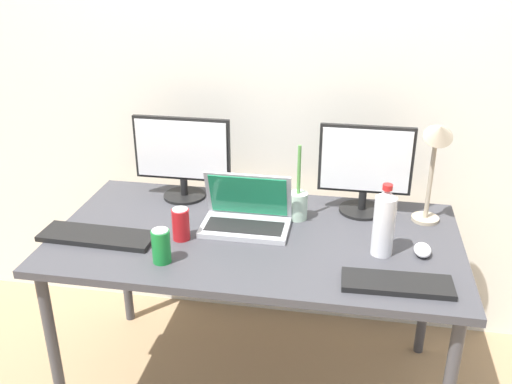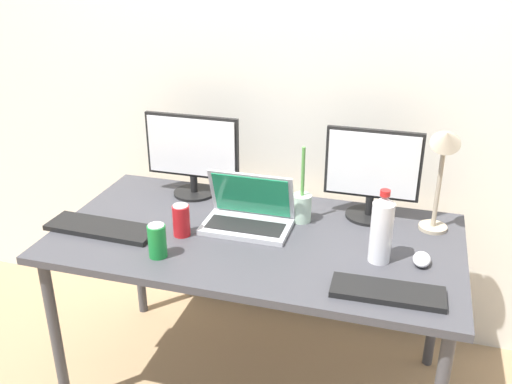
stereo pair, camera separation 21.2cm
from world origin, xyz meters
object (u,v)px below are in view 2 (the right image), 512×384
object	(u,v)px
mouse_by_keyboard	(422,259)
water_bottle	(382,229)
work_desk	(256,248)
desk_lamp	(443,160)
soda_can_by_laptop	(181,220)
bamboo_vase	(302,206)
keyboard_main	(387,292)
monitor_center	(372,172)
laptop_silver	(248,214)
soda_can_near_keyboard	(157,241)
monitor_left	(192,153)
keyboard_aux	(102,228)

from	to	relation	value
mouse_by_keyboard	water_bottle	xyz separation A→B (m)	(-0.15, -0.02, 0.11)
work_desk	desk_lamp	xyz separation A→B (m)	(0.65, 0.20, 0.37)
water_bottle	soda_can_by_laptop	bearing A→B (deg)	-178.37
bamboo_vase	keyboard_main	bearing A→B (deg)	-49.15
work_desk	water_bottle	size ratio (longest dim) A/B	5.70
work_desk	monitor_center	size ratio (longest dim) A/B	4.13
laptop_silver	soda_can_near_keyboard	bearing A→B (deg)	-127.58
water_bottle	soda_can_by_laptop	world-z (taller)	water_bottle
work_desk	soda_can_near_keyboard	distance (m)	0.41
water_bottle	soda_can_near_keyboard	distance (m)	0.79
monitor_center	bamboo_vase	bearing A→B (deg)	-156.65
laptop_silver	desk_lamp	xyz separation A→B (m)	(0.70, 0.14, 0.26)
bamboo_vase	desk_lamp	size ratio (longest dim) A/B	0.70
monitor_center	monitor_left	bearing A→B (deg)	179.28
water_bottle	bamboo_vase	xyz separation A→B (m)	(-0.33, 0.23, -0.06)
monitor_center	soda_can_near_keyboard	bearing A→B (deg)	-142.38
laptop_silver	soda_can_near_keyboard	distance (m)	0.40
work_desk	keyboard_main	bearing A→B (deg)	-27.42
monitor_left	keyboard_aux	xyz separation A→B (m)	(-0.22, -0.42, -0.19)
mouse_by_keyboard	soda_can_by_laptop	bearing A→B (deg)	-176.72
monitor_left	soda_can_near_keyboard	bearing A→B (deg)	-81.54
soda_can_near_keyboard	desk_lamp	bearing A→B (deg)	25.62
work_desk	water_bottle	world-z (taller)	water_bottle
keyboard_main	mouse_by_keyboard	bearing A→B (deg)	64.57
bamboo_vase	water_bottle	bearing A→B (deg)	-34.64
laptop_silver	soda_can_by_laptop	size ratio (longest dim) A/B	2.72
monitor_left	laptop_silver	world-z (taller)	monitor_left
mouse_by_keyboard	desk_lamp	xyz separation A→B (m)	(0.04, 0.24, 0.29)
laptop_silver	bamboo_vase	size ratio (longest dim) A/B	1.09
soda_can_by_laptop	bamboo_vase	world-z (taller)	bamboo_vase
bamboo_vase	desk_lamp	world-z (taller)	desk_lamp
monitor_left	mouse_by_keyboard	size ratio (longest dim) A/B	4.37
mouse_by_keyboard	soda_can_by_laptop	size ratio (longest dim) A/B	0.76
bamboo_vase	monitor_left	bearing A→B (deg)	166.82
laptop_silver	soda_can_by_laptop	world-z (taller)	laptop_silver
keyboard_main	water_bottle	xyz separation A→B (m)	(-0.05, 0.21, 0.12)
monitor_left	desk_lamp	bearing A→B (deg)	-4.93
monitor_center	keyboard_main	world-z (taller)	monitor_center
keyboard_aux	soda_can_by_laptop	world-z (taller)	soda_can_by_laptop
monitor_left	bamboo_vase	bearing A→B (deg)	-13.18
monitor_center	bamboo_vase	world-z (taller)	monitor_center
water_bottle	soda_can_near_keyboard	size ratio (longest dim) A/B	2.17
keyboard_aux	soda_can_near_keyboard	size ratio (longest dim) A/B	3.49
work_desk	soda_can_near_keyboard	size ratio (longest dim) A/B	12.35
keyboard_main	keyboard_aux	world-z (taller)	same
bamboo_vase	laptop_silver	bearing A→B (deg)	-150.94
water_bottle	soda_can_near_keyboard	world-z (taller)	water_bottle
mouse_by_keyboard	soda_can_near_keyboard	world-z (taller)	soda_can_near_keyboard
keyboard_aux	desk_lamp	xyz separation A→B (m)	(1.24, 0.34, 0.30)
water_bottle	mouse_by_keyboard	bearing A→B (deg)	6.90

